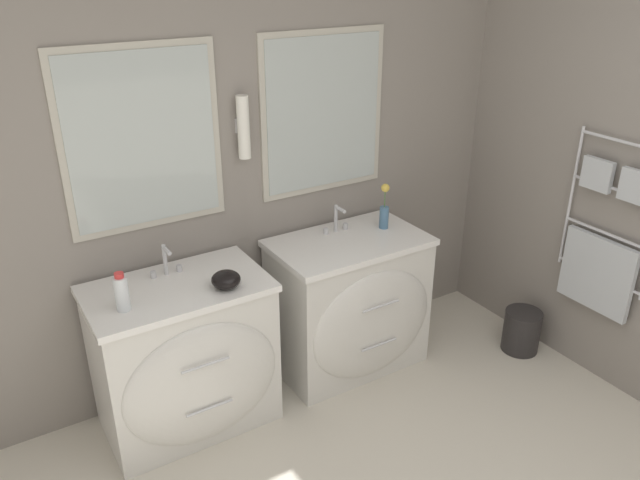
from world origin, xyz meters
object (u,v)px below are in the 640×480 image
amenity_bowl (226,280)px  vanity_left (186,358)px  vanity_right (351,304)px  toiletry_bottle (122,293)px  flower_vase (384,211)px  waste_bin (522,330)px

amenity_bowl → vanity_left: bearing=151.9°
vanity_right → amenity_bowl: amenity_bowl is taller
vanity_left → amenity_bowl: (0.21, -0.11, 0.47)m
vanity_left → toiletry_bottle: toiletry_bottle is taller
amenity_bowl → toiletry_bottle: bearing=173.6°
vanity_left → vanity_right: size_ratio=1.00×
vanity_left → vanity_right: 1.06m
flower_vase → vanity_left: bearing=-176.9°
vanity_left → vanity_right: bearing=0.0°
amenity_bowl → waste_bin: 2.07m
flower_vase → toiletry_bottle: bearing=-175.5°
vanity_right → flower_vase: (0.28, 0.07, 0.54)m
vanity_left → waste_bin: (2.11, -0.46, -0.29)m
toiletry_bottle → waste_bin: bearing=-9.6°
vanity_right → amenity_bowl: size_ratio=6.18×
vanity_right → toiletry_bottle: toiletry_bottle is taller
toiletry_bottle → amenity_bowl: size_ratio=1.32×
vanity_right → flower_vase: flower_vase is taller
vanity_left → toiletry_bottle: (-0.29, -0.06, 0.51)m
toiletry_bottle → amenity_bowl: (0.50, -0.06, -0.05)m
vanity_right → amenity_bowl: (-0.85, -0.11, 0.47)m
vanity_left → waste_bin: 2.18m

